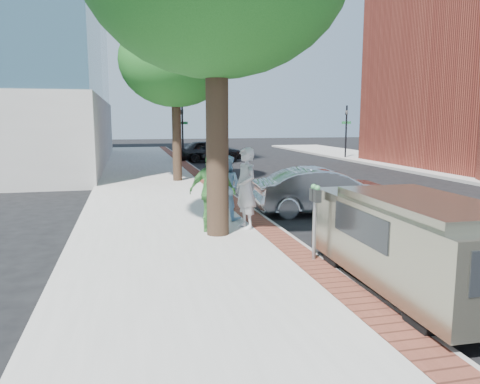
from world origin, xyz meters
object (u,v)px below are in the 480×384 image
object	(u,v)px
person_gray	(246,188)
person_officer	(226,187)
person_green	(212,192)
bg_car	(210,151)
parking_meter	(315,206)
van	(408,239)
sedan_silver	(324,191)

from	to	relation	value
person_gray	person_officer	bearing A→B (deg)	177.96
person_green	bg_car	distance (m)	20.55
parking_meter	van	world-z (taller)	van
person_gray	person_officer	size ratio (longest dim) A/B	1.15
sedan_silver	bg_car	bearing A→B (deg)	6.17
person_green	sedan_silver	distance (m)	4.34
person_officer	parking_meter	bearing A→B (deg)	142.01
person_green	van	distance (m)	4.99
person_officer	bg_car	distance (m)	19.14
person_gray	van	xyz separation A→B (m)	(1.61, -4.49, -0.26)
person_green	person_officer	bearing A→B (deg)	-89.39
parking_meter	bg_car	bearing A→B (deg)	85.21
person_gray	person_officer	distance (m)	1.19
parking_meter	person_green	distance (m)	3.12
person_officer	van	xyz separation A→B (m)	(1.86, -5.65, -0.12)
parking_meter	van	distance (m)	1.89
person_gray	parking_meter	bearing A→B (deg)	-2.26
parking_meter	person_gray	bearing A→B (deg)	102.22
person_officer	sedan_silver	distance (m)	3.28
person_green	van	bearing A→B (deg)	145.43
person_officer	person_green	distance (m)	1.46
parking_meter	person_green	size ratio (longest dim) A/B	0.76
parking_meter	bg_car	world-z (taller)	parking_meter
sedan_silver	van	xyz separation A→B (m)	(-1.32, -6.37, 0.20)
person_gray	van	world-z (taller)	person_gray
person_officer	van	size ratio (longest dim) A/B	0.39
sedan_silver	bg_car	world-z (taller)	bg_car
person_green	bg_car	xyz separation A→B (m)	(3.43, 20.25, -0.39)
person_green	van	xyz separation A→B (m)	(2.48, -4.32, -0.22)
sedan_silver	bg_car	distance (m)	18.21
person_officer	person_green	xyz separation A→B (m)	(-0.62, -1.32, 0.10)
person_green	sedan_silver	world-z (taller)	person_green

